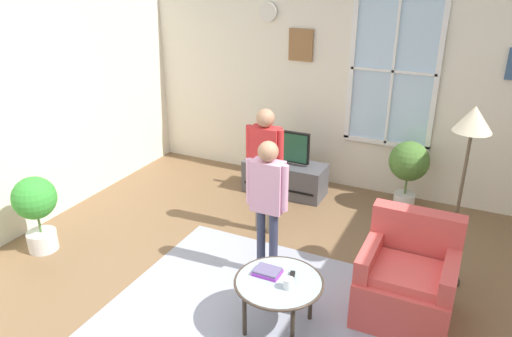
{
  "coord_description": "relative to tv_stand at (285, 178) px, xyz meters",
  "views": [
    {
      "loc": [
        1.55,
        -2.9,
        2.8
      ],
      "look_at": [
        -0.17,
        0.68,
        1.12
      ],
      "focal_mm": 34.43,
      "sensor_mm": 36.0,
      "label": 1
    }
  ],
  "objects": [
    {
      "name": "area_rug",
      "position": [
        0.72,
        -2.25,
        -0.21
      ],
      "size": [
        2.52,
        2.03,
        0.01
      ],
      "primitive_type": "cube",
      "color": "#999EAD",
      "rests_on": "ground_plane"
    },
    {
      "name": "book_stack",
      "position": [
        0.82,
        -2.35,
        0.27
      ],
      "size": [
        0.22,
        0.16,
        0.04
      ],
      "color": "purple",
      "rests_on": "coffee_table"
    },
    {
      "name": "floor_lamp",
      "position": [
        2.12,
        -1.12,
        1.23
      ],
      "size": [
        0.32,
        0.32,
        1.71
      ],
      "color": "black",
      "rests_on": "ground_plane"
    },
    {
      "name": "coffee_table",
      "position": [
        0.94,
        -2.4,
        0.21
      ],
      "size": [
        0.72,
        0.72,
        0.46
      ],
      "color": "#99B2B7",
      "rests_on": "ground_plane"
    },
    {
      "name": "ground_plane",
      "position": [
        0.63,
        -2.49,
        -0.22
      ],
      "size": [
        6.27,
        6.73,
        0.02
      ],
      "primitive_type": "cube",
      "color": "brown"
    },
    {
      "name": "television",
      "position": [
        0.0,
        -0.0,
        0.44
      ],
      "size": [
        0.63,
        0.08,
        0.43
      ],
      "color": "#4C4C4C",
      "rests_on": "tv_stand"
    },
    {
      "name": "potted_plant_by_window",
      "position": [
        1.49,
        0.21,
        0.36
      ],
      "size": [
        0.47,
        0.47,
        0.87
      ],
      "color": "silver",
      "rests_on": "ground_plane"
    },
    {
      "name": "armchair",
      "position": [
        1.84,
        -1.76,
        0.12
      ],
      "size": [
        0.76,
        0.74,
        0.87
      ],
      "color": "#D14C47",
      "rests_on": "ground_plane"
    },
    {
      "name": "tv_stand",
      "position": [
        0.0,
        0.0,
        0.0
      ],
      "size": [
        1.05,
        0.44,
        0.42
      ],
      "color": "#4C4C51",
      "rests_on": "ground_plane"
    },
    {
      "name": "person_red_shirt",
      "position": [
        0.18,
        -1.02,
        0.68
      ],
      "size": [
        0.43,
        0.19,
        1.42
      ],
      "color": "#726656",
      "rests_on": "ground_plane"
    },
    {
      "name": "person_pink_shirt",
      "position": [
        0.54,
        -1.75,
        0.64
      ],
      "size": [
        0.41,
        0.19,
        1.36
      ],
      "color": "#333851",
      "rests_on": "ground_plane"
    },
    {
      "name": "remote_near_books",
      "position": [
        1.02,
        -2.31,
        0.26
      ],
      "size": [
        0.08,
        0.15,
        0.02
      ],
      "primitive_type": "cube",
      "rotation": [
        0.0,
        0.0,
        0.27
      ],
      "color": "black",
      "rests_on": "coffee_table"
    },
    {
      "name": "back_wall",
      "position": [
        0.64,
        0.63,
        1.24
      ],
      "size": [
        5.67,
        0.17,
        2.88
      ],
      "color": "silver",
      "rests_on": "ground_plane"
    },
    {
      "name": "cup",
      "position": [
        1.04,
        -2.45,
        0.29
      ],
      "size": [
        0.08,
        0.08,
        0.09
      ],
      "primitive_type": "cylinder",
      "color": "white",
      "rests_on": "coffee_table"
    },
    {
      "name": "potted_plant_corner",
      "position": [
        -1.76,
        -2.37,
        0.3
      ],
      "size": [
        0.44,
        0.44,
        0.82
      ],
      "color": "silver",
      "rests_on": "ground_plane"
    }
  ]
}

